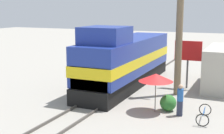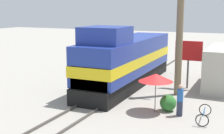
# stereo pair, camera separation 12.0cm
# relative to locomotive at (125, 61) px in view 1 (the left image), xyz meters

# --- Properties ---
(ground_plane) EXTENTS (120.00, 120.00, 0.00)m
(ground_plane) POSITION_rel_locomotive_xyz_m (0.00, -3.29, -1.97)
(ground_plane) COLOR gray
(rail_near) EXTENTS (0.08, 36.28, 0.15)m
(rail_near) POSITION_rel_locomotive_xyz_m (-0.72, -3.29, -1.90)
(rail_near) COLOR #4C4742
(rail_near) RESTS_ON ground_plane
(rail_far) EXTENTS (0.08, 36.28, 0.15)m
(rail_far) POSITION_rel_locomotive_xyz_m (0.72, -3.29, -1.90)
(rail_far) COLOR #4C4742
(rail_far) RESTS_ON ground_plane
(locomotive) EXTENTS (2.99, 13.10, 4.71)m
(locomotive) POSITION_rel_locomotive_xyz_m (0.00, 0.00, 0.00)
(locomotive) COLOR black
(locomotive) RESTS_ON ground_plane
(utility_pole) EXTENTS (1.80, 0.46, 8.08)m
(utility_pole) POSITION_rel_locomotive_xyz_m (4.16, -0.77, 2.11)
(utility_pole) COLOR #726047
(utility_pole) RESTS_ON ground_plane
(vendor_umbrella) EXTENTS (1.96, 1.96, 2.23)m
(vendor_umbrella) POSITION_rel_locomotive_xyz_m (3.81, -4.91, 0.03)
(vendor_umbrella) COLOR #4C4C4C
(vendor_umbrella) RESTS_ON ground_plane
(billboard_sign) EXTENTS (1.97, 0.12, 3.53)m
(billboard_sign) POSITION_rel_locomotive_xyz_m (4.43, 1.29, 0.63)
(billboard_sign) COLOR #595959
(billboard_sign) RESTS_ON ground_plane
(shrub_cluster) EXTENTS (0.95, 0.95, 0.95)m
(shrub_cluster) POSITION_rel_locomotive_xyz_m (4.46, -4.47, -1.50)
(shrub_cluster) COLOR #2D722D
(shrub_cluster) RESTS_ON ground_plane
(person_bystander) EXTENTS (0.34, 0.34, 1.79)m
(person_bystander) POSITION_rel_locomotive_xyz_m (5.26, -5.06, -1.00)
(person_bystander) COLOR #2D3347
(person_bystander) RESTS_ON ground_plane
(bicycle) EXTENTS (0.78, 1.86, 0.67)m
(bicycle) POSITION_rel_locomotive_xyz_m (6.60, -5.31, -1.63)
(bicycle) COLOR black
(bicycle) RESTS_ON ground_plane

